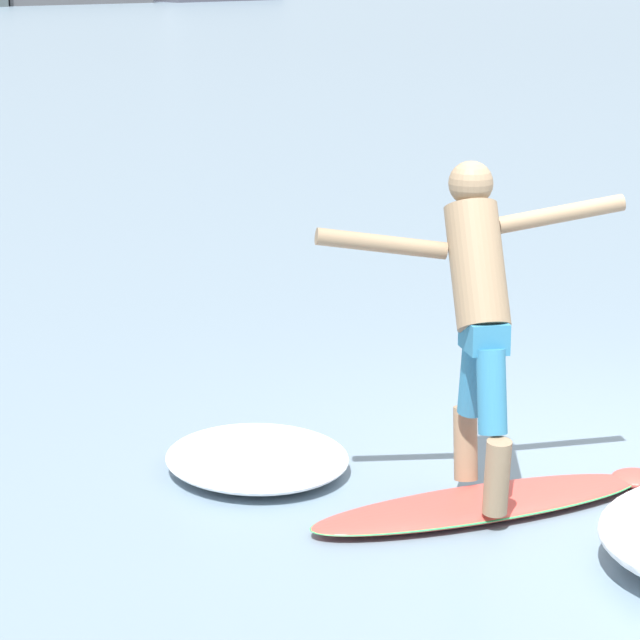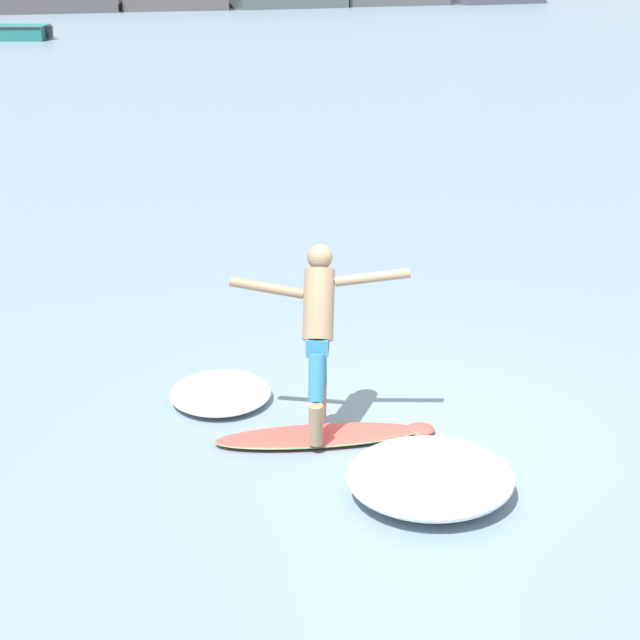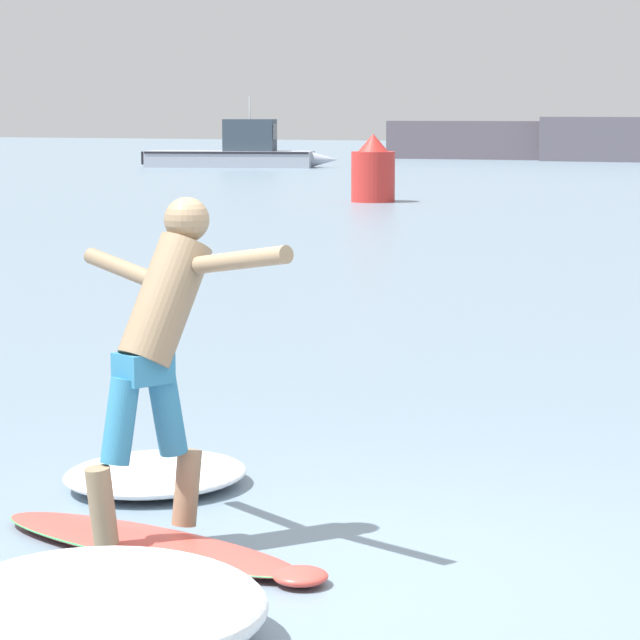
# 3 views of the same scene
# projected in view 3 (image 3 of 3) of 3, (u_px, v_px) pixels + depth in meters

# --- Properties ---
(ground_plane) EXTENTS (200.00, 200.00, 0.00)m
(ground_plane) POSITION_uv_depth(u_px,v_px,m) (321.00, 577.00, 7.39)
(ground_plane) COLOR slate
(surfboard) EXTENTS (2.12, 0.83, 0.22)m
(surfboard) POSITION_uv_depth(u_px,v_px,m) (151.00, 544.00, 7.79)
(surfboard) COLOR #D9463D
(surfboard) RESTS_ON ground
(surfer) EXTENTS (1.57, 0.96, 1.73)m
(surfer) POSITION_uv_depth(u_px,v_px,m) (162.00, 335.00, 7.75)
(surfer) COLOR #8C7255
(surfer) RESTS_ON surfboard
(fishing_boat_near_jetty) EXTENTS (7.76, 3.64, 2.82)m
(fishing_boat_near_jetty) POSITION_uv_depth(u_px,v_px,m) (239.00, 152.00, 60.61)
(fishing_boat_near_jetty) COLOR #A1A6B6
(fishing_boat_near_jetty) RESTS_ON ground
(channel_marker_buoy) EXTENTS (1.09, 1.09, 1.69)m
(channel_marker_buoy) POSITION_uv_depth(u_px,v_px,m) (373.00, 172.00, 37.63)
(channel_marker_buoy) COLOR red
(channel_marker_buoy) RESTS_ON ground
(wave_foam_at_tail) EXTENTS (1.71, 1.68, 0.35)m
(wave_foam_at_tail) POSITION_uv_depth(u_px,v_px,m) (101.00, 608.00, 6.39)
(wave_foam_at_tail) COLOR white
(wave_foam_at_tail) RESTS_ON ground
(wave_foam_at_nose) EXTENTS (1.33, 1.41, 0.17)m
(wave_foam_at_nose) POSITION_uv_depth(u_px,v_px,m) (156.00, 474.00, 9.14)
(wave_foam_at_nose) COLOR white
(wave_foam_at_nose) RESTS_ON ground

